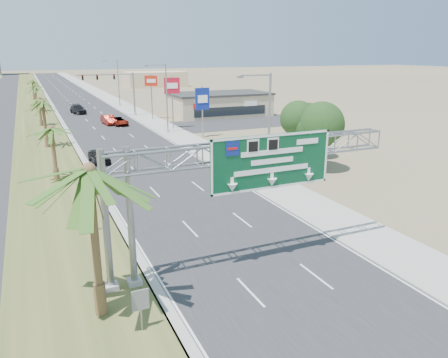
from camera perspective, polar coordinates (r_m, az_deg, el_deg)
road at (r=121.42m, az=-18.99°, el=9.93°), size 12.00×300.00×0.02m
sidewalk_right at (r=122.49m, az=-14.99°, el=10.32°), size 4.00×300.00×0.10m
median_grass at (r=120.90m, az=-23.76°, el=9.44°), size 7.00×300.00×0.12m
opposing_road at (r=121.04m, az=-27.09°, el=9.02°), size 8.00×300.00×0.02m
sign_gantry at (r=23.36m, az=2.44°, el=2.27°), size 16.75×1.24×7.50m
palm_near at (r=19.06m, az=-17.24°, el=1.00°), size 5.70×5.70×8.35m
palm_row_b at (r=42.91m, az=-21.62°, el=6.03°), size 3.99×3.99×5.95m
palm_row_c at (r=58.67m, az=-22.61°, el=9.17°), size 3.99×3.99×6.75m
palm_row_d at (r=76.70m, az=-23.06°, el=9.59°), size 3.99×3.99×5.45m
palm_row_e at (r=95.58m, az=-23.48°, el=11.04°), size 3.99×3.99×6.15m
palm_row_f at (r=120.55m, az=-23.78°, el=11.65°), size 3.99×3.99×5.75m
streetlight_near at (r=37.92m, az=5.61°, el=5.56°), size 3.27×0.44×10.00m
streetlight_mid at (r=65.40m, az=-7.64°, el=10.02°), size 3.27×0.44×10.00m
streetlight_far at (r=100.31m, az=-13.72°, el=11.86°), size 3.27×0.44×10.00m
signal_mast at (r=84.20m, az=-13.06°, el=11.24°), size 10.28×0.71×8.00m
store_building at (r=83.81m, az=-0.60°, el=9.67°), size 18.00×10.00×4.00m
oak_near at (r=45.38m, az=11.64°, el=6.87°), size 4.50×4.50×6.80m
oak_far at (r=50.43m, az=11.75°, el=6.97°), size 3.50×3.50×5.60m
median_signback_a at (r=19.60m, az=-10.85°, el=-15.63°), size 0.75×0.08×2.08m
median_signback_b at (r=30.26m, az=-17.54°, el=-4.32°), size 0.75×0.08×2.08m
building_distant_right at (r=156.15m, az=-8.99°, el=12.75°), size 20.00×12.00×5.00m
car_left_lane at (r=49.52m, az=-16.02°, el=2.86°), size 2.16×4.43×1.45m
car_mid_lane at (r=75.75m, az=-14.82°, el=7.49°), size 2.15×4.87×1.56m
car_right_lane at (r=74.43m, az=-13.54°, el=7.32°), size 2.66×4.87×1.29m
car_far at (r=91.05m, az=-18.54°, el=8.62°), size 2.88×5.87×1.64m
pole_sign_red_near at (r=68.95m, az=-6.80°, el=11.68°), size 2.41×0.78×8.07m
pole_sign_blue at (r=61.25m, az=-2.85°, el=10.18°), size 2.00×0.37×7.13m
pole_sign_red_far at (r=79.33m, az=-9.50°, el=12.12°), size 2.14×1.16×7.87m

